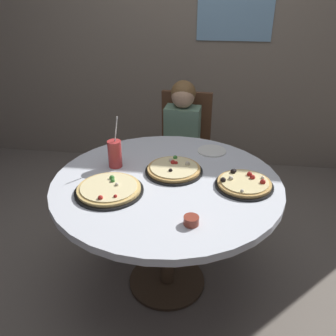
# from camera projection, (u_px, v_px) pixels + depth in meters

# --- Properties ---
(ground_plane) EXTENTS (8.00, 8.00, 0.00)m
(ground_plane) POSITION_uv_depth(u_px,v_px,m) (167.00, 281.00, 2.30)
(ground_plane) COLOR slate
(wall_with_window) EXTENTS (5.20, 0.14, 2.90)m
(wall_with_window) POSITION_uv_depth(u_px,v_px,m) (195.00, 13.00, 3.23)
(wall_with_window) COLOR gray
(wall_with_window) RESTS_ON ground_plane
(dining_table) EXTENTS (1.26, 1.26, 0.75)m
(dining_table) POSITION_uv_depth(u_px,v_px,m) (167.00, 195.00, 2.00)
(dining_table) COLOR silver
(dining_table) RESTS_ON ground_plane
(chair_wooden) EXTENTS (0.43, 0.43, 0.95)m
(chair_wooden) POSITION_uv_depth(u_px,v_px,m) (184.00, 146.00, 2.89)
(chair_wooden) COLOR brown
(chair_wooden) RESTS_ON ground_plane
(diner_child) EXTENTS (0.28, 0.42, 1.08)m
(diner_child) POSITION_uv_depth(u_px,v_px,m) (180.00, 161.00, 2.76)
(diner_child) COLOR #3F4766
(diner_child) RESTS_ON ground_plane
(pizza_veggie) EXTENTS (0.36, 0.36, 0.05)m
(pizza_veggie) POSITION_uv_depth(u_px,v_px,m) (109.00, 189.00, 1.84)
(pizza_veggie) COLOR black
(pizza_veggie) RESTS_ON dining_table
(pizza_cheese) EXTENTS (0.31, 0.31, 0.05)m
(pizza_cheese) POSITION_uv_depth(u_px,v_px,m) (244.00, 183.00, 1.89)
(pizza_cheese) COLOR black
(pizza_cheese) RESTS_ON dining_table
(pizza_pepperoni) EXTENTS (0.33, 0.33, 0.05)m
(pizza_pepperoni) POSITION_uv_depth(u_px,v_px,m) (174.00, 169.00, 2.03)
(pizza_pepperoni) COLOR black
(pizza_pepperoni) RESTS_ON dining_table
(soda_cup) EXTENTS (0.08, 0.08, 0.31)m
(soda_cup) POSITION_uv_depth(u_px,v_px,m) (115.00, 154.00, 2.06)
(soda_cup) COLOR #B73333
(soda_cup) RESTS_ON dining_table
(sauce_bowl) EXTENTS (0.07, 0.07, 0.04)m
(sauce_bowl) POSITION_uv_depth(u_px,v_px,m) (191.00, 221.00, 1.59)
(sauce_bowl) COLOR brown
(sauce_bowl) RESTS_ON dining_table
(plate_small) EXTENTS (0.18, 0.18, 0.01)m
(plate_small) POSITION_uv_depth(u_px,v_px,m) (212.00, 151.00, 2.28)
(plate_small) COLOR white
(plate_small) RESTS_ON dining_table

